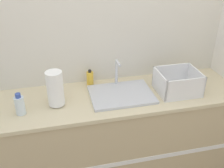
# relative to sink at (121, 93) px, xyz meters

# --- Properties ---
(wall_back) EXTENTS (4.61, 0.06, 2.60)m
(wall_back) POSITION_rel_sink_xyz_m (-0.13, 0.33, 0.39)
(wall_back) COLOR beige
(wall_back) RESTS_ON ground_plane
(counter_cabinet) EXTENTS (2.23, 0.60, 0.89)m
(counter_cabinet) POSITION_rel_sink_xyz_m (-0.13, 0.01, -0.46)
(counter_cabinet) COLOR tan
(counter_cabinet) RESTS_ON ground_plane
(sink) EXTENTS (0.49, 0.38, 0.24)m
(sink) POSITION_rel_sink_xyz_m (0.00, 0.00, 0.00)
(sink) COLOR silver
(sink) RESTS_ON counter_cabinet
(paper_towel_roll) EXTENTS (0.12, 0.12, 0.27)m
(paper_towel_roll) POSITION_rel_sink_xyz_m (-0.50, -0.03, 0.12)
(paper_towel_roll) COLOR #4C4C51
(paper_towel_roll) RESTS_ON counter_cabinet
(dish_rack) EXTENTS (0.32, 0.28, 0.18)m
(dish_rack) POSITION_rel_sink_xyz_m (0.46, -0.05, 0.05)
(dish_rack) COLOR white
(dish_rack) RESTS_ON counter_cabinet
(bottle_clear) EXTENTS (0.07, 0.07, 0.17)m
(bottle_clear) POSITION_rel_sink_xyz_m (-0.76, -0.09, 0.06)
(bottle_clear) COLOR silver
(bottle_clear) RESTS_ON counter_cabinet
(soap_dispenser) EXTENTS (0.06, 0.06, 0.14)m
(soap_dispenser) POSITION_rel_sink_xyz_m (-0.21, 0.22, 0.05)
(soap_dispenser) COLOR gold
(soap_dispenser) RESTS_ON counter_cabinet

